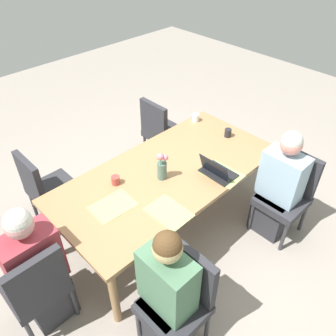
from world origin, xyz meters
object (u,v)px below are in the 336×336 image
Objects in this scene: person_head_right_left_near at (38,272)px; flower_vase at (162,167)px; chair_near_right_mid at (46,187)px; laptop_far_left_far at (217,171)px; person_far_left_mid at (167,295)px; chair_head_right_left_near at (37,285)px; chair_far_left_mid at (181,296)px; coffee_mug_near_right at (116,180)px; chair_far_left_far at (288,191)px; coffee_mug_near_left at (195,118)px; chair_near_right_near at (161,129)px; dining_table at (168,177)px; person_far_left_far at (279,190)px; coffee_mug_centre_left at (228,133)px.

person_head_right_left_near is 1.33m from flower_vase.
laptop_far_left_far reaches higher than chair_near_right_mid.
person_far_left_mid is 1.33× the size of chair_near_right_mid.
chair_head_right_left_near and chair_far_left_mid have the same top height.
person_far_left_mid is 1.12m from coffee_mug_near_right.
chair_far_left_far is 10.18× the size of coffee_mug_near_left.
chair_head_right_left_near is 1.00× the size of chair_near_right_near.
chair_far_left_mid is 10.18× the size of coffee_mug_near_left.
dining_table is at bearing -134.32° from person_far_left_mid.
person_far_left_far is at bearing 91.75° from chair_near_right_near.
person_far_left_mid is 1.65m from chair_far_left_far.
chair_near_right_mid is (0.12, -1.78, 0.00)m from chair_far_left_mid.
chair_head_right_left_near is 3.08× the size of flower_vase.
chair_far_left_mid reaches higher than dining_table.
flower_vase is 3.30× the size of coffee_mug_near_left.
chair_far_left_far reaches higher than coffee_mug_centre_left.
chair_far_left_far and chair_near_right_near have the same top height.
chair_far_left_mid is at bearing 50.46° from dining_table.
flower_vase reaches higher than chair_far_left_mid.
coffee_mug_near_right is at bearing -108.64° from person_far_left_mid.
chair_near_right_mid reaches higher than coffee_mug_centre_left.
coffee_mug_near_left is at bearing -95.12° from person_far_left_far.
chair_far_left_mid is 1.19m from laptop_far_left_far.
laptop_far_left_far is 0.99m from coffee_mug_near_left.
coffee_mug_near_right is at bearing -38.87° from person_far_left_far.
chair_head_right_left_near is 0.99m from person_far_left_mid.
person_head_right_left_near is 14.74× the size of coffee_mug_near_right.
person_head_right_left_near is 1.10m from chair_far_left_mid.
chair_head_right_left_near reaches higher than coffee_mug_near_left.
person_head_right_left_near is at bearing -0.48° from coffee_mug_centre_left.
chair_head_right_left_near is at bearing -48.78° from chair_far_left_mid.
chair_far_left_mid is 9.93× the size of coffee_mug_centre_left.
dining_table is at bearing -45.17° from person_far_left_far.
chair_far_left_far is at bearing 88.46° from coffee_mug_near_left.
laptop_far_left_far is (0.47, -0.42, 0.25)m from person_far_left_far.
person_head_right_left_near is at bearing 22.29° from chair_near_right_near.
flower_vase is at bearing 0.59° from coffee_mug_centre_left.
chair_far_left_far is 9.93× the size of coffee_mug_centre_left.
laptop_far_left_far reaches higher than chair_head_right_left_near.
dining_table is 1.16m from chair_far_left_mid.
chair_near_right_near is (-1.45, -1.75, 0.00)m from chair_far_left_mid.
coffee_mug_centre_left is (-1.74, 0.91, 0.28)m from chair_near_right_mid.
flower_vase reaches higher than chair_near_right_mid.
chair_near_right_mid is (0.04, -1.72, -0.03)m from person_far_left_mid.
chair_far_left_mid is at bearing 75.94° from coffee_mug_near_right.
chair_far_left_far is 11.10× the size of coffee_mug_near_right.
person_far_left_far is at bearing 139.09° from flower_vase.
chair_head_right_left_near reaches higher than dining_table.
flower_vase is at bearing -40.75° from chair_far_left_far.
person_far_left_mid is 1.89m from coffee_mug_centre_left.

